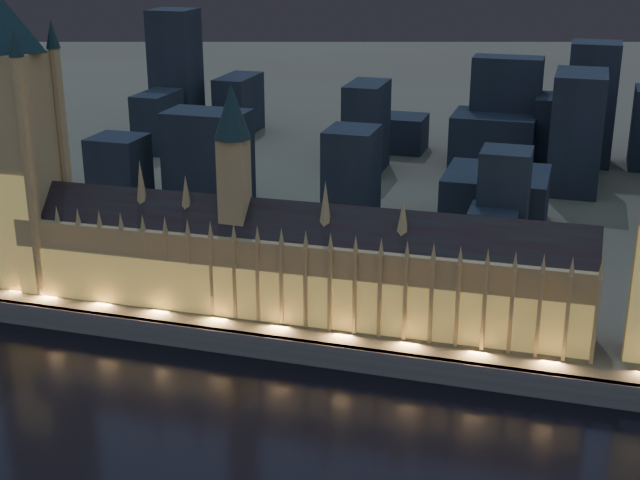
# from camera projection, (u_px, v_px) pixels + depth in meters

# --- Properties ---
(ground_plane) EXTENTS (2000.00, 2000.00, 0.00)m
(ground_plane) POSITION_uv_depth(u_px,v_px,m) (248.00, 426.00, 254.01)
(ground_plane) COLOR black
(ground_plane) RESTS_ON ground
(north_bank) EXTENTS (2000.00, 960.00, 8.00)m
(north_bank) POSITION_uv_depth(u_px,v_px,m) (478.00, 94.00, 721.64)
(north_bank) COLOR brown
(north_bank) RESTS_ON ground
(embankment_wall) EXTENTS (2000.00, 2.50, 8.00)m
(embankment_wall) POSITION_uv_depth(u_px,v_px,m) (293.00, 351.00, 289.64)
(embankment_wall) COLOR #405243
(embankment_wall) RESTS_ON ground
(palace_of_westminster) EXTENTS (202.00, 24.34, 78.00)m
(palace_of_westminster) POSITION_uv_depth(u_px,v_px,m) (289.00, 262.00, 303.01)
(palace_of_westminster) COLOR #9A8250
(palace_of_westminster) RESTS_ON north_bank
(victoria_tower) EXTENTS (31.68, 31.68, 115.34)m
(victoria_tower) POSITION_uv_depth(u_px,v_px,m) (17.00, 131.00, 317.54)
(victoria_tower) COLOR #9A8250
(victoria_tower) RESTS_ON north_bank
(city_backdrop) EXTENTS (458.19, 215.63, 77.61)m
(city_backdrop) POSITION_uv_depth(u_px,v_px,m) (486.00, 139.00, 455.04)
(city_backdrop) COLOR black
(city_backdrop) RESTS_ON north_bank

